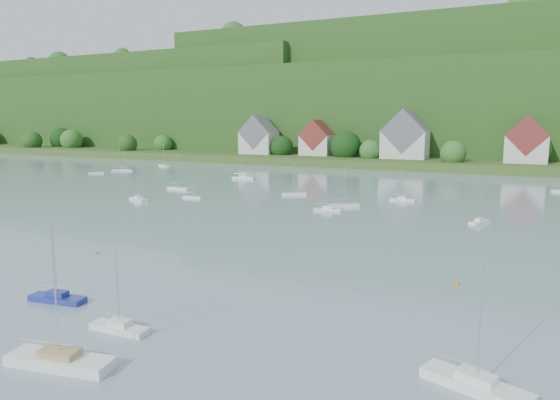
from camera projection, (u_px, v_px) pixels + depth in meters
name	position (u px, v px, depth m)	size (l,w,h in m)	color
far_shore_strip	(398.00, 160.00, 199.20)	(600.00, 60.00, 3.00)	#365720
forested_ridge	(431.00, 108.00, 256.68)	(620.00, 181.22, 69.89)	#1F4516
village_building_0	(259.00, 138.00, 209.88)	(14.00, 10.40, 16.00)	beige
village_building_1	(317.00, 141.00, 201.09)	(12.00, 9.36, 14.00)	beige
village_building_2	(405.00, 138.00, 184.99)	(16.00, 11.44, 18.00)	beige
village_building_3	(526.00, 143.00, 166.24)	(13.00, 10.40, 15.50)	beige
near_sailboat_1	(57.00, 297.00, 48.36)	(5.80, 2.36, 7.60)	navy
near_sailboat_2	(60.00, 360.00, 35.66)	(8.09, 3.53, 10.57)	white
near_sailboat_3	(119.00, 327.00, 41.57)	(5.29, 1.61, 7.08)	white
near_sailboat_4	(476.00, 384.00, 32.51)	(7.22, 4.12, 9.40)	white
mooring_buoy_2	(457.00, 284.00, 53.53)	(0.49, 0.49, 0.49)	orange
mooring_buoy_3	(97.00, 254.00, 65.58)	(0.41, 0.41, 0.41)	orange
far_sailboat_cluster	(365.00, 191.00, 120.28)	(189.26, 70.35, 8.71)	white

